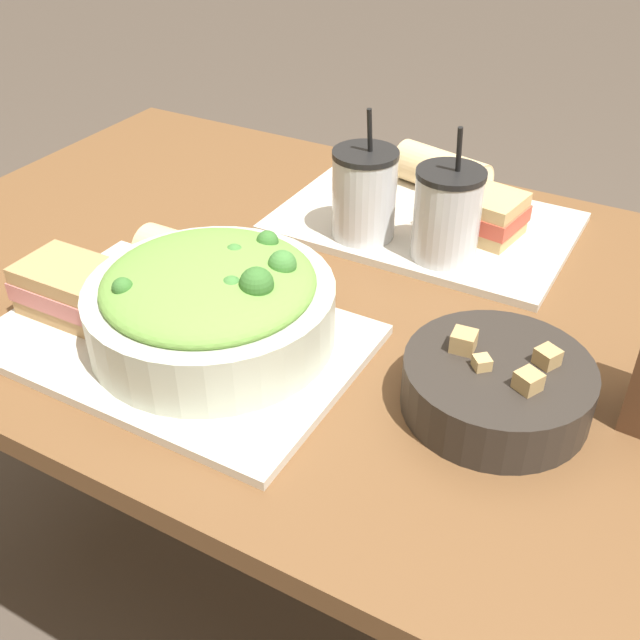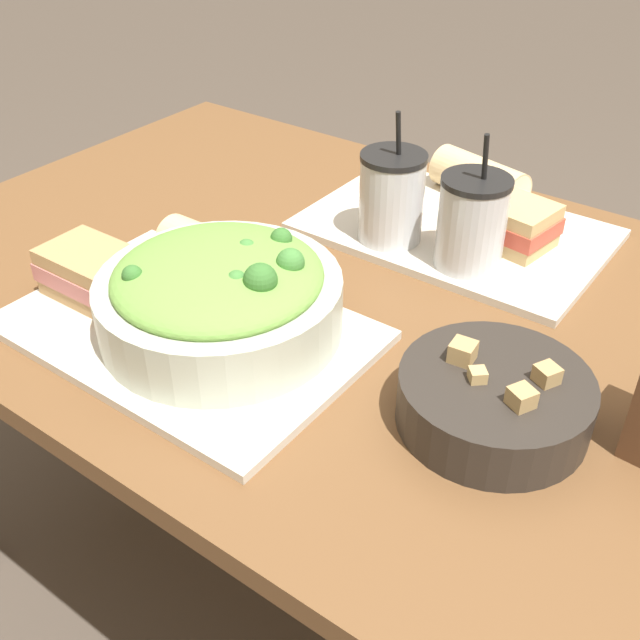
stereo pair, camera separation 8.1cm
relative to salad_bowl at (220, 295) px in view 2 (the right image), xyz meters
name	(u,v)px [view 2 (the right image)]	position (x,y,z in m)	size (l,w,h in m)	color
ground_plane	(334,591)	(0.04, 0.19, -0.76)	(12.00, 12.00, 0.00)	#4C4238
dining_table	(339,337)	(0.04, 0.19, -0.16)	(1.30, 0.85, 0.70)	brown
tray_near	(188,330)	(-0.04, -0.02, -0.06)	(0.44, 0.29, 0.01)	beige
tray_far	(455,230)	(0.10, 0.40, -0.06)	(0.44, 0.29, 0.01)	beige
salad_bowl	(220,295)	(0.00, 0.00, 0.00)	(0.29, 0.29, 0.12)	beige
soup_bowl	(494,398)	(0.33, 0.06, -0.03)	(0.20, 0.20, 0.08)	#2D2823
sandwich_near	(94,273)	(-0.19, -0.04, -0.02)	(0.13, 0.09, 0.06)	tan
baguette_near	(216,255)	(-0.09, 0.09, -0.02)	(0.16, 0.07, 0.07)	#DBBC84
sandwich_far	(508,222)	(0.18, 0.41, -0.02)	(0.14, 0.11, 0.06)	tan
baguette_far	(480,179)	(0.09, 0.51, -0.02)	(0.17, 0.10, 0.07)	#DBBC84
drink_cup_dark	(390,199)	(0.04, 0.32, 0.01)	(0.09, 0.09, 0.19)	silver
drink_cup_red	(471,225)	(0.17, 0.32, 0.01)	(0.09, 0.09, 0.19)	silver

